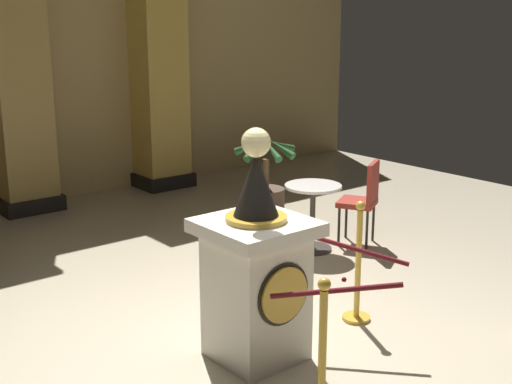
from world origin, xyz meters
name	(u,v)px	position (x,y,z in m)	size (l,w,h in m)	color
ground_plane	(261,341)	(0.00, 0.00, 0.00)	(12.42, 12.42, 0.00)	beige
back_wall	(5,54)	(0.00, 5.28, 2.05)	(12.42, 0.16, 4.10)	tan
pedestal_clock	(256,273)	(-0.19, -0.18, 0.68)	(0.75, 0.75, 1.77)	silver
stanchion_near	(322,382)	(-0.52, -1.21, 0.37)	(0.24, 0.24, 1.05)	gold
stanchion_far	(358,279)	(0.88, -0.21, 0.37)	(0.24, 0.24, 1.05)	gold
velvet_rope	(344,268)	(0.18, -0.71, 0.79)	(1.23, 1.23, 0.22)	#591419
column_right	(157,56)	(2.10, 4.96, 1.95)	(0.82, 0.82, 3.93)	black
column_centre_rear	(15,62)	(0.00, 4.96, 1.95)	(0.82, 0.82, 3.93)	black
potted_palm_right	(266,191)	(2.22, 2.59, 0.36)	(0.84, 0.77, 1.11)	#4C3828
cafe_table	(313,209)	(1.83, 1.32, 0.48)	(0.62, 0.62, 0.75)	#332D28
cafe_chair_red	(364,195)	(2.41, 1.11, 0.57)	(0.54, 0.54, 0.96)	black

